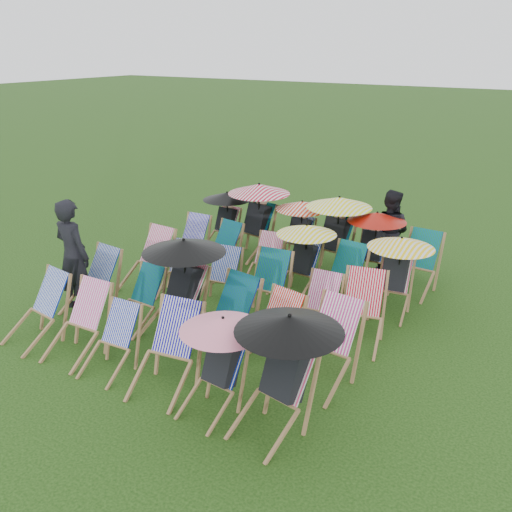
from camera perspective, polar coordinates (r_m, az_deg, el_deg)
The scene contains 33 objects.
ground at distance 9.02m, azimuth -1.45°, elevation -5.72°, with size 100.00×100.00×0.00m, color black.
deckchair_0 at distance 8.61m, azimuth -21.16°, elevation -5.01°, with size 0.75×0.96×0.96m.
deckchair_1 at distance 8.04m, azimuth -17.51°, elevation -6.36°, with size 0.66×0.91×0.97m.
deckchair_2 at distance 7.58m, azimuth -14.43°, elevation -8.27°, with size 0.60×0.81×0.84m.
deckchair_3 at distance 7.04m, azimuth -9.05°, elevation -9.37°, with size 0.81×1.03×1.02m.
deckchair_4 at distance 6.53m, azimuth -4.01°, elevation -10.70°, with size 0.98×1.03×1.16m.
deckchair_5 at distance 6.15m, azimuth 2.27°, elevation -11.60°, with size 1.16×1.23×1.37m.
deckchair_6 at distance 9.28m, azimuth -16.22°, elevation -2.50°, with size 0.71×0.94×0.97m.
deckchair_7 at distance 8.64m, azimuth -11.79°, elevation -4.24°, with size 0.61×0.82×0.86m.
deckchair_8 at distance 8.24m, azimuth -7.83°, elevation -2.87°, with size 1.19×1.27×1.41m.
deckchair_9 at distance 7.72m, azimuth -3.32°, elevation -6.25°, with size 0.81×1.03×1.03m.
deckchair_10 at distance 7.41m, azimuth 1.22°, elevation -7.75°, with size 0.79×0.98×0.96m.
deckchair_11 at distance 7.11m, azimuth 6.88°, elevation -8.91°, with size 0.76×1.00×1.03m.
deckchair_12 at distance 9.92m, azimuth -10.93°, elevation -0.41°, with size 0.72×0.97×1.01m.
deckchair_13 at distance 9.62m, azimuth -7.73°, elevation -1.39°, with size 0.71×0.88×0.85m.
deckchair_14 at distance 9.19m, azimuth -3.78°, elevation -2.25°, with size 0.68×0.87×0.87m.
deckchair_15 at distance 8.73m, azimuth 0.84°, elevation -3.12°, with size 0.73×0.96×0.97m.
deckchair_16 at distance 8.27m, azimuth 6.13°, elevation -5.11°, with size 0.61×0.82×0.85m.
deckchair_17 at distance 8.09m, azimuth 10.39°, elevation -5.46°, with size 0.82×1.01×0.98m.
deckchair_18 at distance 10.90m, azimuth -6.78°, elevation 1.46°, with size 0.63×0.86×0.90m.
deckchair_19 at distance 10.39m, azimuth -3.82°, elevation 0.63°, with size 0.73×0.92×0.92m.
deckchair_20 at distance 9.90m, azimuth 0.79°, elevation -0.53°, with size 0.63×0.83×0.86m.
deckchair_21 at distance 9.52m, azimuth 4.50°, elevation -0.22°, with size 1.00×1.05×1.19m.
deckchair_22 at distance 9.22m, azimuth 8.43°, elevation -2.07°, with size 0.71×0.93×0.96m.
deckchair_23 at distance 9.04m, azimuth 13.68°, elevation -1.81°, with size 1.02×1.09×1.21m.
deckchair_24 at distance 11.66m, azimuth -3.29°, elevation 3.70°, with size 0.98×1.03×1.16m.
deckchair_25 at distance 11.21m, azimuth -0.25°, elevation 3.79°, with size 1.21×1.28×1.43m.
deckchair_26 at distance 10.91m, azimuth 4.14°, elevation 2.56°, with size 1.00×1.05×1.19m.
deckchair_27 at distance 10.45m, azimuth 7.63°, elevation 2.26°, with size 1.18×1.26×1.41m.
deckchair_28 at distance 10.24m, azimuth 11.44°, elevation 1.08°, with size 1.03×1.08×1.22m.
deckchair_29 at distance 9.98m, azimuth 15.72°, elevation -0.75°, with size 0.71×0.95×0.99m.
person_left at distance 9.25m, azimuth -17.85°, elevation 0.03°, with size 0.66×0.43×1.81m, color black.
person_rear at distance 10.61m, azimuth 13.17°, elevation 2.39°, with size 0.76×0.59×1.56m, color black.
Camera 1 is at (4.47, -6.73, 4.00)m, focal length 40.00 mm.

